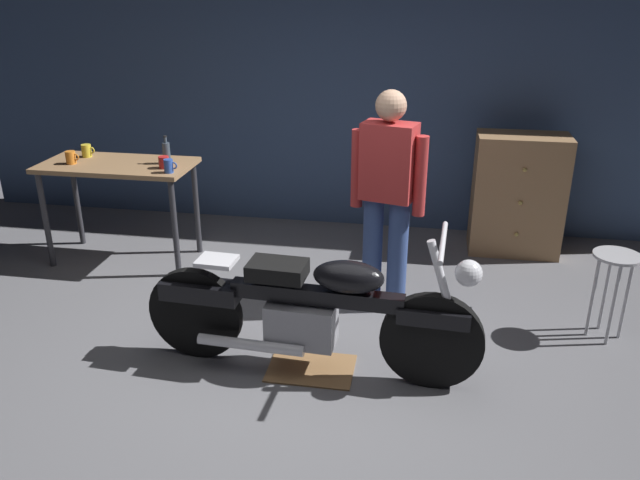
# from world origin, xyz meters

# --- Properties ---
(ground_plane) EXTENTS (12.00, 12.00, 0.00)m
(ground_plane) POSITION_xyz_m (0.00, 0.00, 0.00)
(ground_plane) COLOR slate
(back_wall) EXTENTS (8.00, 0.12, 3.10)m
(back_wall) POSITION_xyz_m (0.00, 2.80, 1.55)
(back_wall) COLOR #384C70
(back_wall) RESTS_ON ground_plane
(workbench) EXTENTS (1.30, 0.64, 0.90)m
(workbench) POSITION_xyz_m (-1.90, 1.51, 0.79)
(workbench) COLOR #99724C
(workbench) RESTS_ON ground_plane
(motorcycle) EXTENTS (2.19, 0.60, 1.00)m
(motorcycle) POSITION_xyz_m (0.08, 0.05, 0.45)
(motorcycle) COLOR black
(motorcycle) RESTS_ON ground_plane
(person_standing) EXTENTS (0.55, 0.31, 1.67)m
(person_standing) POSITION_xyz_m (0.46, 1.01, 0.93)
(person_standing) COLOR #354C86
(person_standing) RESTS_ON ground_plane
(shop_stool) EXTENTS (0.32, 0.32, 0.64)m
(shop_stool) POSITION_xyz_m (2.05, 0.82, 0.50)
(shop_stool) COLOR #B2B2B7
(shop_stool) RESTS_ON ground_plane
(wooden_dresser) EXTENTS (0.80, 0.47, 1.10)m
(wooden_dresser) POSITION_xyz_m (1.56, 2.30, 0.55)
(wooden_dresser) COLOR #99724C
(wooden_dresser) RESTS_ON ground_plane
(drip_tray) EXTENTS (0.56, 0.40, 0.01)m
(drip_tray) POSITION_xyz_m (0.07, 0.05, 0.01)
(drip_tray) COLOR olive
(drip_tray) RESTS_ON ground_plane
(mug_orange_travel) EXTENTS (0.12, 0.08, 0.11)m
(mug_orange_travel) POSITION_xyz_m (-2.27, 1.42, 0.96)
(mug_orange_travel) COLOR orange
(mug_orange_travel) RESTS_ON workbench
(mug_blue_enamel) EXTENTS (0.11, 0.07, 0.11)m
(mug_blue_enamel) POSITION_xyz_m (-1.34, 1.31, 0.96)
(mug_blue_enamel) COLOR #2D51AD
(mug_blue_enamel) RESTS_ON workbench
(mug_yellow_tall) EXTENTS (0.12, 0.08, 0.11)m
(mug_yellow_tall) POSITION_xyz_m (-2.25, 1.65, 0.96)
(mug_yellow_tall) COLOR yellow
(mug_yellow_tall) RESTS_ON workbench
(mug_red_diner) EXTENTS (0.12, 0.09, 0.10)m
(mug_red_diner) POSITION_xyz_m (-1.43, 1.43, 0.95)
(mug_red_diner) COLOR red
(mug_red_diner) RESTS_ON workbench
(bottle) EXTENTS (0.06, 0.06, 0.24)m
(bottle) POSITION_xyz_m (-1.46, 1.57, 1.00)
(bottle) COLOR #3F4C59
(bottle) RESTS_ON workbench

